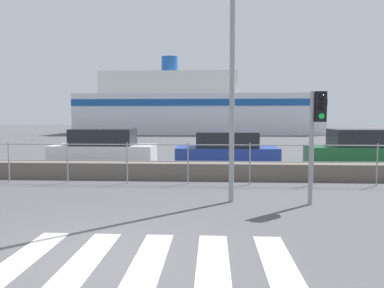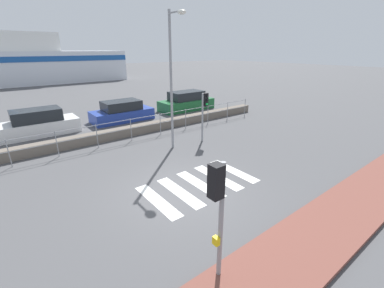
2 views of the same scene
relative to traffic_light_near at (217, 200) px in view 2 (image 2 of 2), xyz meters
name	(u,v)px [view 2 (image 2 of 2)]	position (x,y,z in m)	size (l,w,h in m)	color
ground_plane	(183,191)	(1.64, 3.42, -2.00)	(160.00, 160.00, 0.00)	#4C4C4F
sidewalk_brick	(286,261)	(1.64, -0.68, -1.94)	(24.00, 1.80, 0.12)	brown
crosswalk	(200,184)	(2.40, 3.42, -2.00)	(4.05, 2.40, 0.01)	silver
seawall	(109,135)	(1.64, 10.32, -1.74)	(22.37, 0.55, 0.52)	#6B6056
harbor_fence	(114,129)	(1.64, 9.44, -1.20)	(20.17, 0.04, 1.23)	gray
traffic_light_near	(217,200)	(0.00, 0.00, 0.00)	(0.34, 0.32, 2.77)	gray
traffic_light_far	(204,106)	(5.63, 6.99, -0.11)	(0.34, 0.32, 2.57)	gray
streetlamp	(173,68)	(3.73, 6.97, 1.87)	(0.32, 1.18, 6.28)	gray
ferry_boat	(20,63)	(0.99, 40.56, 0.89)	(26.60, 6.56, 8.60)	silver
parked_car_white	(38,124)	(-1.24, 13.67, -1.37)	(4.20, 1.73, 1.49)	silver
parked_car_blue	(122,112)	(3.87, 13.67, -1.42)	(4.09, 1.83, 1.38)	#233D9E
parked_car_green	(186,102)	(9.41, 13.67, -1.37)	(4.53, 1.78, 1.49)	#1E6633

